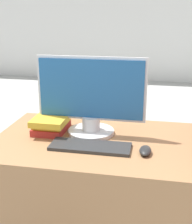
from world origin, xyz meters
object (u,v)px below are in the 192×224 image
(monitor, at_px, (91,98))
(book_stack, at_px, (52,123))
(keyboard, at_px, (90,146))
(mouse, at_px, (145,151))

(monitor, height_order, book_stack, monitor)
(monitor, relative_size, book_stack, 2.20)
(keyboard, bearing_deg, mouse, -2.79)
(keyboard, bearing_deg, book_stack, 145.13)
(monitor, distance_m, book_stack, 0.27)
(mouse, relative_size, book_stack, 0.40)
(keyboard, bearing_deg, monitor, 100.77)
(keyboard, xyz_separation_m, mouse, (0.26, -0.01, 0.01))
(monitor, distance_m, keyboard, 0.27)
(keyboard, distance_m, book_stack, 0.31)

